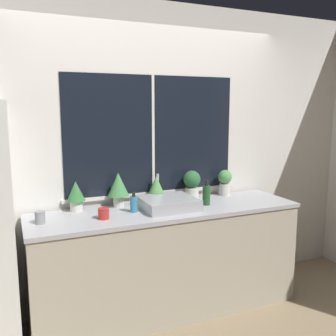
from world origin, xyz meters
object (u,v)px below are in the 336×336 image
object	(u,v)px
potted_plant_far_right	(225,181)
mug_red	(104,214)
potted_plant_right	(192,183)
potted_plant_left	(118,186)
mug_grey	(40,217)
sink	(168,203)
soap_bottle	(134,204)
bottle_tall	(206,194)
potted_plant_far_left	(76,194)
potted_plant_center	(156,188)

from	to	relation	value
potted_plant_far_right	mug_red	world-z (taller)	potted_plant_far_right
potted_plant_right	mug_red	world-z (taller)	potted_plant_right
potted_plant_right	mug_red	size ratio (longest dim) A/B	3.14
potted_plant_left	mug_grey	distance (m)	0.72
mug_red	mug_grey	world-z (taller)	mug_grey
sink	soap_bottle	xyz separation A→B (m)	(-0.30, 0.00, 0.02)
bottle_tall	mug_red	world-z (taller)	bottle_tall
potted_plant_far_left	potted_plant_left	bearing A→B (deg)	0.00
potted_plant_far_right	bottle_tall	xyz separation A→B (m)	(-0.35, -0.25, -0.05)
mug_red	mug_grey	distance (m)	0.46
sink	potted_plant_left	distance (m)	0.45
potted_plant_far_left	bottle_tall	bearing A→B (deg)	-12.99
potted_plant_right	soap_bottle	size ratio (longest dim) A/B	1.59
potted_plant_far_left	potted_plant_right	size ratio (longest dim) A/B	0.95
soap_bottle	bottle_tall	world-z (taller)	bottle_tall
mug_red	sink	bearing A→B (deg)	8.53
potted_plant_far_right	soap_bottle	world-z (taller)	potted_plant_far_right
potted_plant_far_right	soap_bottle	xyz separation A→B (m)	(-1.01, -0.22, -0.07)
potted_plant_right	bottle_tall	bearing A→B (deg)	-86.33
bottle_tall	mug_red	distance (m)	0.94
potted_plant_right	potted_plant_far_right	xyz separation A→B (m)	(0.36, 0.00, -0.01)
soap_bottle	bottle_tall	distance (m)	0.66
sink	potted_plant_far_left	xyz separation A→B (m)	(-0.73, 0.22, 0.10)
potted_plant_far_right	potted_plant_right	bearing A→B (deg)	180.00
potted_plant_far_left	mug_grey	distance (m)	0.40
potted_plant_far_left	potted_plant_far_right	distance (m)	1.43
potted_plant_left	mug_red	xyz separation A→B (m)	(-0.21, -0.31, -0.14)
potted_plant_center	bottle_tall	bearing A→B (deg)	-33.82
potted_plant_far_left	potted_plant_right	bearing A→B (deg)	0.00
potted_plant_center	bottle_tall	xyz separation A→B (m)	(0.37, -0.25, -0.04)
potted_plant_right	bottle_tall	size ratio (longest dim) A/B	1.20
sink	soap_bottle	distance (m)	0.31
sink	potted_plant_far_right	distance (m)	0.74
potted_plant_center	potted_plant_right	distance (m)	0.36
soap_bottle	mug_grey	world-z (taller)	soap_bottle
potted_plant_far_right	soap_bottle	distance (m)	1.03
potted_plant_right	mug_grey	world-z (taller)	potted_plant_right
bottle_tall	potted_plant_right	bearing A→B (deg)	93.67
potted_plant_center	potted_plant_far_right	xyz separation A→B (m)	(0.72, 0.00, 0.00)
potted_plant_right	mug_red	distance (m)	0.98
sink	potted_plant_far_right	world-z (taller)	sink
potted_plant_far_left	potted_plant_far_right	world-z (taller)	potted_plant_far_left
sink	soap_bottle	world-z (taller)	sink
potted_plant_left	potted_plant_center	xyz separation A→B (m)	(0.35, 0.00, -0.04)
bottle_tall	mug_grey	bearing A→B (deg)	179.48
potted_plant_left	bottle_tall	xyz separation A→B (m)	(0.73, -0.25, -0.09)
sink	potted_plant_left	world-z (taller)	potted_plant_left
potted_plant_right	potted_plant_far_right	size ratio (longest dim) A/B	1.07
sink	mug_red	xyz separation A→B (m)	(-0.58, -0.09, -0.00)
potted_plant_left	potted_plant_right	world-z (taller)	potted_plant_left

